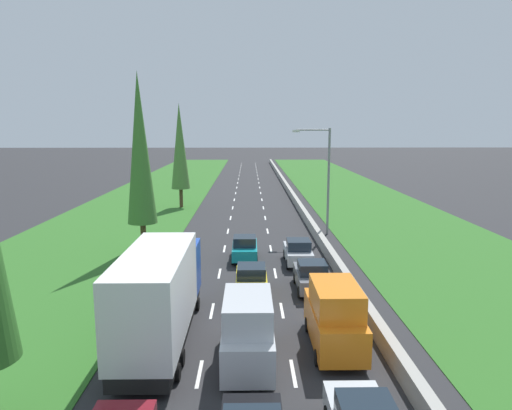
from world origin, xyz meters
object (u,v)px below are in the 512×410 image
at_px(yellow_hatchback_centre_lane, 251,280).
at_px(street_light_mast, 325,173).
at_px(white_box_truck_left_lane, 160,293).
at_px(silver_hatchback_right_lane_fourth, 298,252).
at_px(teal_hatchback_centre_lane, 245,248).
at_px(poplar_tree_second, 140,149).
at_px(silver_van_centre_lane, 248,330).
at_px(poplar_tree_third, 180,147).
at_px(orange_van_right_lane, 334,316).
at_px(grey_hatchback_right_lane, 311,276).

xyz_separation_m(yellow_hatchback_centre_lane, street_light_mast, (6.26, 14.59, 4.40)).
relative_size(yellow_hatchback_centre_lane, white_box_truck_left_lane, 0.41).
height_order(silver_hatchback_right_lane_fourth, street_light_mast, street_light_mast).
bearing_deg(yellow_hatchback_centre_lane, white_box_truck_left_lane, -124.49).
xyz_separation_m(silver_hatchback_right_lane_fourth, street_light_mast, (3.11, 8.85, 4.40)).
bearing_deg(teal_hatchback_centre_lane, yellow_hatchback_centre_lane, -86.42).
distance_m(white_box_truck_left_lane, poplar_tree_second, 16.02).
distance_m(silver_van_centre_lane, poplar_tree_second, 19.20).
bearing_deg(silver_hatchback_right_lane_fourth, silver_van_centre_lane, -104.06).
bearing_deg(teal_hatchback_centre_lane, poplar_tree_third, 109.21).
relative_size(silver_hatchback_right_lane_fourth, teal_hatchback_centre_lane, 1.00).
bearing_deg(orange_van_right_lane, teal_hatchback_centre_lane, 106.24).
relative_size(silver_hatchback_right_lane_fourth, poplar_tree_second, 0.30).
height_order(yellow_hatchback_centre_lane, teal_hatchback_centre_lane, same).
xyz_separation_m(yellow_hatchback_centre_lane, grey_hatchback_right_lane, (3.37, 0.61, 0.00)).
distance_m(teal_hatchback_centre_lane, poplar_tree_third, 23.40).
height_order(grey_hatchback_right_lane, teal_hatchback_centre_lane, same).
distance_m(grey_hatchback_right_lane, white_box_truck_left_lane, 9.64).
xyz_separation_m(orange_van_right_lane, poplar_tree_second, (-11.24, 15.22, 6.14)).
relative_size(grey_hatchback_right_lane, white_box_truck_left_lane, 0.41).
xyz_separation_m(yellow_hatchback_centre_lane, silver_hatchback_right_lane_fourth, (3.15, 5.75, 0.00)).
relative_size(silver_van_centre_lane, street_light_mast, 0.54).
relative_size(silver_hatchback_right_lane_fourth, street_light_mast, 0.43).
height_order(teal_hatchback_centre_lane, poplar_tree_third, poplar_tree_third).
bearing_deg(poplar_tree_third, silver_hatchback_right_lane_fourth, -63.78).
height_order(orange_van_right_lane, teal_hatchback_centre_lane, orange_van_right_lane).
relative_size(white_box_truck_left_lane, street_light_mast, 1.04).
bearing_deg(teal_hatchback_centre_lane, silver_van_centre_lane, -89.02).
distance_m(white_box_truck_left_lane, street_light_mast, 22.81).
bearing_deg(grey_hatchback_right_lane, street_light_mast, 78.31).
bearing_deg(teal_hatchback_centre_lane, grey_hatchback_right_lane, -58.37).
distance_m(orange_van_right_lane, white_box_truck_left_lane, 7.32).
relative_size(grey_hatchback_right_lane, street_light_mast, 0.43).
xyz_separation_m(silver_van_centre_lane, white_box_truck_left_lane, (-3.68, 1.94, 0.78)).
xyz_separation_m(poplar_tree_second, poplar_tree_third, (-0.00, 19.17, -0.62)).
distance_m(yellow_hatchback_centre_lane, grey_hatchback_right_lane, 3.42).
xyz_separation_m(orange_van_right_lane, street_light_mast, (2.88, 20.88, 3.83)).
height_order(grey_hatchback_right_lane, poplar_tree_third, poplar_tree_third).
distance_m(orange_van_right_lane, teal_hatchback_centre_lane, 13.61).
relative_size(silver_van_centre_lane, poplar_tree_second, 0.38).
bearing_deg(teal_hatchback_centre_lane, orange_van_right_lane, -73.76).
height_order(poplar_tree_third, street_light_mast, poplar_tree_third).
height_order(silver_hatchback_right_lane_fourth, teal_hatchback_centre_lane, same).
distance_m(grey_hatchback_right_lane, silver_hatchback_right_lane_fourth, 5.14).
relative_size(poplar_tree_second, street_light_mast, 1.44).
bearing_deg(poplar_tree_second, orange_van_right_lane, -53.56).
xyz_separation_m(grey_hatchback_right_lane, poplar_tree_third, (-11.23, 27.49, 6.08)).
bearing_deg(teal_hatchback_centre_lane, white_box_truck_left_lane, -105.51).
height_order(white_box_truck_left_lane, street_light_mast, street_light_mast).
distance_m(silver_hatchback_right_lane_fourth, poplar_tree_second, 13.28).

